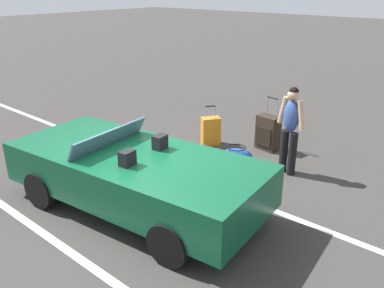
% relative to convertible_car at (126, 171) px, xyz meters
% --- Properties ---
extents(ground_plane, '(80.00, 80.00, 0.00)m').
position_rel_convertible_car_xyz_m(ground_plane, '(-0.21, -0.02, -0.59)').
color(ground_plane, '#383533').
extents(lot_line_near, '(18.00, 0.12, 0.01)m').
position_rel_convertible_car_xyz_m(lot_line_near, '(-0.21, -1.35, -0.59)').
color(lot_line_near, silver).
rests_on(lot_line_near, ground_plane).
extents(lot_line_mid, '(18.00, 0.12, 0.01)m').
position_rel_convertible_car_xyz_m(lot_line_mid, '(-0.21, 1.35, -0.59)').
color(lot_line_mid, silver).
rests_on(lot_line_mid, ground_plane).
extents(convertible_car, '(4.30, 2.20, 1.24)m').
position_rel_convertible_car_xyz_m(convertible_car, '(0.00, 0.00, 0.00)').
color(convertible_car, '#0F4C2D').
rests_on(convertible_car, ground_plane).
extents(suitcase_large_black, '(0.52, 0.36, 1.13)m').
position_rel_convertible_car_xyz_m(suitcase_large_black, '(-0.51, -3.50, -0.22)').
color(suitcase_large_black, '#2D2319').
rests_on(suitcase_large_black, ground_plane).
extents(suitcase_medium_bright, '(0.43, 0.47, 0.87)m').
position_rel_convertible_car_xyz_m(suitcase_medium_bright, '(0.58, -2.92, -0.28)').
color(suitcase_medium_bright, orange).
rests_on(suitcase_medium_bright, ground_plane).
extents(duffel_bag, '(0.70, 0.61, 0.34)m').
position_rel_convertible_car_xyz_m(duffel_bag, '(-0.42, -2.47, -0.43)').
color(duffel_bag, '#1E479E').
rests_on(duffel_bag, ground_plane).
extents(traveler_person, '(0.61, 0.28, 1.65)m').
position_rel_convertible_car_xyz_m(traveler_person, '(-1.40, -2.72, 0.34)').
color(traveler_person, black).
rests_on(traveler_person, ground_plane).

